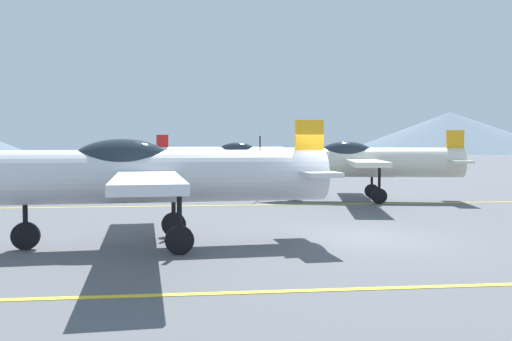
# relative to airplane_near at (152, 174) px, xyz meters

# --- Properties ---
(ground_plane) EXTENTS (400.00, 400.00, 0.00)m
(ground_plane) POSITION_rel_airplane_near_xyz_m (4.49, 0.41, -1.60)
(ground_plane) COLOR #54565B
(apron_line_near) EXTENTS (80.00, 0.16, 0.01)m
(apron_line_near) POSITION_rel_airplane_near_xyz_m (4.49, -4.31, -1.59)
(apron_line_near) COLOR yellow
(apron_line_near) RESTS_ON ground_plane
(apron_line_far) EXTENTS (80.00, 0.16, 0.01)m
(apron_line_far) POSITION_rel_airplane_near_xyz_m (4.49, 8.18, -1.59)
(apron_line_far) COLOR yellow
(apron_line_far) RESTS_ON ground_plane
(airplane_near) EXTENTS (8.26, 9.50, 2.84)m
(airplane_near) POSITION_rel_airplane_near_xyz_m (0.00, 0.00, 0.00)
(airplane_near) COLOR silver
(airplane_near) RESTS_ON ground_plane
(airplane_mid) EXTENTS (8.31, 9.48, 2.84)m
(airplane_mid) POSITION_rel_airplane_near_xyz_m (7.76, 9.37, 0.00)
(airplane_mid) COLOR silver
(airplane_mid) RESTS_ON ground_plane
(airplane_far) EXTENTS (8.28, 9.51, 2.84)m
(airplane_far) POSITION_rel_airplane_near_xyz_m (2.94, 19.96, 0.00)
(airplane_far) COLOR white
(airplane_far) RESTS_ON ground_plane
(car_sedan) EXTENTS (3.10, 4.65, 1.62)m
(car_sedan) POSITION_rel_airplane_near_xyz_m (15.11, 28.27, -0.76)
(car_sedan) COLOR white
(car_sedan) RESTS_ON ground_plane
(hill_centerleft) EXTENTS (61.07, 61.07, 11.48)m
(hill_centerleft) POSITION_rel_airplane_near_xyz_m (73.95, 139.85, 4.14)
(hill_centerleft) COLOR slate
(hill_centerleft) RESTS_ON ground_plane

